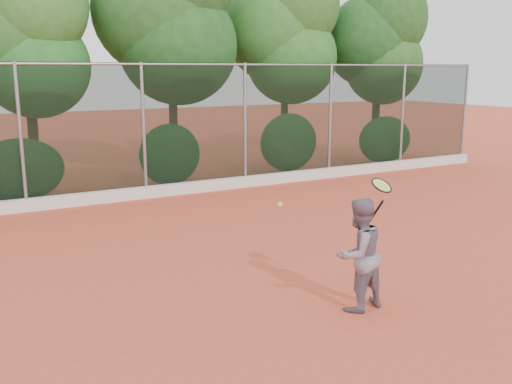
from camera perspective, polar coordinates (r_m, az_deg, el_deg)
ground at (r=9.37m, az=3.02°, el=-8.63°), size 80.00×80.00×0.00m
concrete_curb at (r=15.30m, az=-10.71°, el=-0.00°), size 24.00×0.20×0.30m
tennis_player at (r=8.10m, az=10.22°, el=-6.18°), size 0.85×0.70×1.61m
chainlink_fence at (r=15.21m, az=-11.18°, el=6.43°), size 24.09×0.09×3.50m
foliage_backdrop at (r=16.92m, az=-15.55°, el=15.41°), size 23.70×3.63×7.55m
tennis_racket at (r=8.01m, az=12.41°, el=0.38°), size 0.37×0.34×0.59m
tennis_ball_in_flight at (r=7.56m, az=2.41°, el=-1.25°), size 0.07×0.07×0.07m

